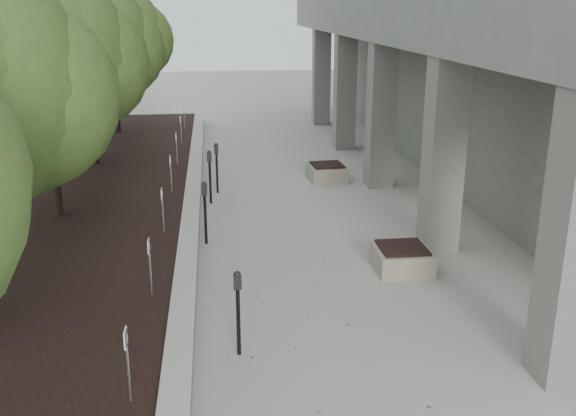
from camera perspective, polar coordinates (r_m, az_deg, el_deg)
retaining_wall at (r=16.02m, az=-8.49°, el=0.40°), size 0.39×26.00×0.50m
planting_bed at (r=16.58m, az=-21.27°, el=-0.23°), size 7.00×26.00×0.40m
crabapple_tree_3 at (r=14.86m, az=-20.80°, el=9.45°), size 4.60×4.00×5.44m
crabapple_tree_4 at (r=19.72m, az=-17.44°, el=11.54°), size 4.60×4.00×5.44m
crabapple_tree_5 at (r=24.63m, az=-15.39°, el=12.78°), size 4.60×4.00×5.44m
parking_sign_2 at (r=8.01m, az=-14.07°, el=-13.50°), size 0.04×0.22×0.96m
parking_sign_3 at (r=10.68m, az=-12.18°, el=-5.19°), size 0.04×0.22×0.96m
parking_sign_4 at (r=13.48m, az=-11.10°, el=-0.27°), size 0.04×0.22×0.96m
parking_sign_5 at (r=16.36m, az=-10.39°, el=2.95°), size 0.04×0.22×0.96m
parking_sign_6 at (r=19.27m, az=-9.89°, el=5.19°), size 0.04×0.22×0.96m
parking_sign_7 at (r=22.21m, az=-9.52°, el=6.85°), size 0.04×0.22×0.96m
parking_sign_8 at (r=25.16m, az=-9.24°, el=8.11°), size 0.04×0.22×0.96m
parking_meter_2 at (r=9.45m, az=-4.46°, el=-9.35°), size 0.14×0.10×1.34m
parking_meter_3 at (r=13.80m, az=-7.39°, el=-0.44°), size 0.15×0.11×1.40m
parking_meter_4 at (r=16.65m, az=-6.96°, el=2.76°), size 0.15×0.11×1.41m
parking_meter_5 at (r=17.59m, az=-6.36°, el=3.56°), size 0.14×0.10×1.40m
planter_front at (r=12.68m, az=10.12°, el=-4.42°), size 1.06×1.06×0.49m
planter_back at (r=18.92m, az=3.49°, el=3.22°), size 1.14×1.14×0.49m
berry_scatter at (r=12.39m, az=-0.86°, el=-5.84°), size 3.30×14.10×0.02m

